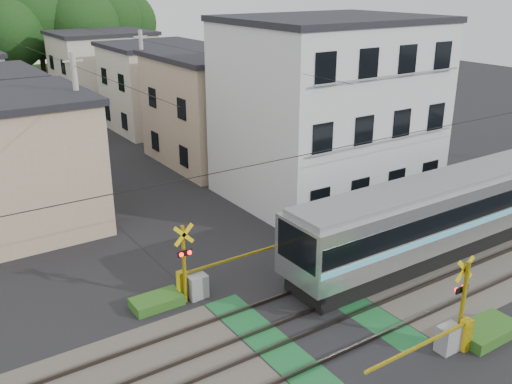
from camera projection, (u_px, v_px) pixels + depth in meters
ground at (313, 322)px, 19.48m from camera, size 120.00×120.00×0.00m
track_bed at (313, 321)px, 19.47m from camera, size 120.00×120.00×0.14m
crossing_signal_near at (452, 331)px, 17.73m from camera, size 4.74×0.65×3.09m
crossing_signal_far at (195, 280)px, 20.73m from camera, size 4.74×0.65×3.09m
apartment_block at (328, 109)px, 29.66m from camera, size 10.20×8.36×9.30m
houses_row at (76, 101)px, 38.66m from camera, size 22.07×31.35×6.80m
tree_hill at (3, 38)px, 55.19m from camera, size 40.00×12.92×11.16m
catenary at (440, 187)px, 21.33m from camera, size 60.00×5.04×7.00m
utility_poles at (68, 97)px, 35.42m from camera, size 7.90×42.00×8.00m
pedestrian at (68, 137)px, 38.68m from camera, size 0.79×0.63×1.88m
weed_patches at (353, 303)px, 20.26m from camera, size 10.25×8.80×0.40m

